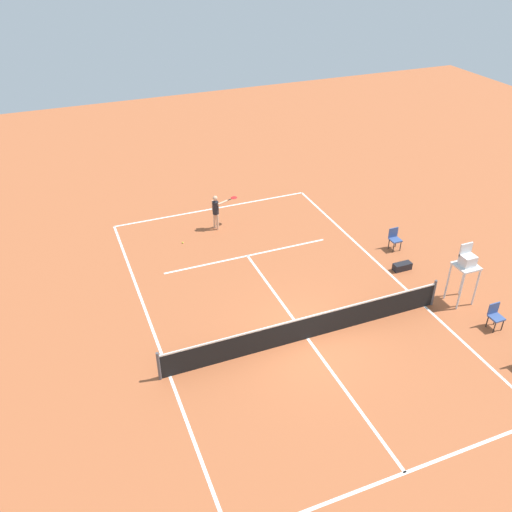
{
  "coord_description": "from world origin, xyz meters",
  "views": [
    {
      "loc": [
        6.92,
        12.51,
        12.32
      ],
      "look_at": [
        0.14,
        -4.35,
        0.8
      ],
      "focal_mm": 38.26,
      "sensor_mm": 36.0,
      "label": 1
    }
  ],
  "objects_px": {
    "player_serving": "(217,209)",
    "umpire_chair": "(466,265)",
    "courtside_chair_far": "(495,315)",
    "equipment_bag": "(402,266)",
    "tennis_ball": "(183,243)",
    "courtside_chair_mid": "(395,238)"
  },
  "relations": [
    {
      "from": "courtside_chair_far",
      "to": "equipment_bag",
      "type": "xyz_separation_m",
      "value": [
        0.82,
        -4.24,
        -0.38
      ]
    },
    {
      "from": "player_serving",
      "to": "umpire_chair",
      "type": "relative_size",
      "value": 0.69
    },
    {
      "from": "tennis_ball",
      "to": "courtside_chair_far",
      "type": "bearing_deg",
      "value": 131.71
    },
    {
      "from": "player_serving",
      "to": "tennis_ball",
      "type": "relative_size",
      "value": 24.37
    },
    {
      "from": "courtside_chair_far",
      "to": "player_serving",
      "type": "bearing_deg",
      "value": -56.94
    },
    {
      "from": "player_serving",
      "to": "equipment_bag",
      "type": "bearing_deg",
      "value": 21.47
    },
    {
      "from": "tennis_ball",
      "to": "equipment_bag",
      "type": "bearing_deg",
      "value": 145.35
    },
    {
      "from": "player_serving",
      "to": "equipment_bag",
      "type": "relative_size",
      "value": 2.18
    },
    {
      "from": "courtside_chair_mid",
      "to": "equipment_bag",
      "type": "xyz_separation_m",
      "value": [
        0.59,
        1.51,
        -0.38
      ]
    },
    {
      "from": "umpire_chair",
      "to": "courtside_chair_far",
      "type": "xyz_separation_m",
      "value": [
        -0.11,
        1.68,
        -1.07
      ]
    },
    {
      "from": "courtside_chair_mid",
      "to": "umpire_chair",
      "type": "bearing_deg",
      "value": 91.55
    },
    {
      "from": "player_serving",
      "to": "courtside_chair_mid",
      "type": "height_order",
      "value": "player_serving"
    },
    {
      "from": "equipment_bag",
      "to": "tennis_ball",
      "type": "bearing_deg",
      "value": -34.65
    },
    {
      "from": "courtside_chair_mid",
      "to": "tennis_ball",
      "type": "bearing_deg",
      "value": -24.71
    },
    {
      "from": "equipment_bag",
      "to": "courtside_chair_mid",
      "type": "bearing_deg",
      "value": -111.44
    },
    {
      "from": "courtside_chair_mid",
      "to": "courtside_chair_far",
      "type": "relative_size",
      "value": 1.0
    },
    {
      "from": "courtside_chair_far",
      "to": "equipment_bag",
      "type": "relative_size",
      "value": 1.25
    },
    {
      "from": "player_serving",
      "to": "courtside_chair_mid",
      "type": "distance_m",
      "value": 7.91
    },
    {
      "from": "player_serving",
      "to": "tennis_ball",
      "type": "height_order",
      "value": "player_serving"
    },
    {
      "from": "player_serving",
      "to": "umpire_chair",
      "type": "bearing_deg",
      "value": 14.69
    },
    {
      "from": "player_serving",
      "to": "tennis_ball",
      "type": "xyz_separation_m",
      "value": [
        1.84,
        0.71,
        -0.95
      ]
    },
    {
      "from": "tennis_ball",
      "to": "umpire_chair",
      "type": "relative_size",
      "value": 0.03
    }
  ]
}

